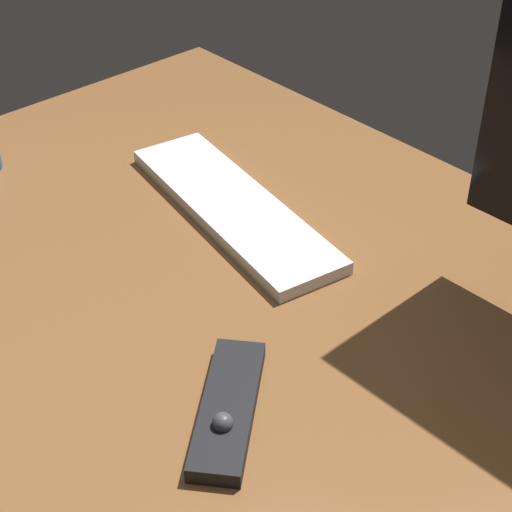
{
  "coord_description": "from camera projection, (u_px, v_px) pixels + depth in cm",
  "views": [
    {
      "loc": [
        51.8,
        -53.73,
        67.13
      ],
      "look_at": [
        -6.85,
        -0.52,
        8.0
      ],
      "focal_mm": 59.45,
      "sensor_mm": 36.0,
      "label": 1
    }
  ],
  "objects": [
    {
      "name": "desk",
      "position": [
        298.0,
        328.0,
        0.99
      ],
      "size": [
        140.0,
        84.0,
        2.0
      ],
      "primitive_type": "cube",
      "color": "brown",
      "rests_on": "ground"
    },
    {
      "name": "keyboard",
      "position": [
        233.0,
        207.0,
        1.16
      ],
      "size": [
        40.9,
        17.7,
        1.86
      ],
      "primitive_type": "cube",
      "rotation": [
        0.0,
        0.0,
        -0.17
      ],
      "color": "silver",
      "rests_on": "desk"
    },
    {
      "name": "media_remote",
      "position": [
        228.0,
        409.0,
        0.86
      ],
      "size": [
        15.94,
        17.53,
        3.32
      ],
      "rotation": [
        0.0,
        0.0,
        -0.87
      ],
      "color": "black",
      "rests_on": "desk"
    }
  ]
}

